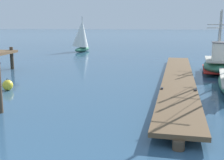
% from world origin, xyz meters
% --- Properties ---
extents(floating_dock, '(2.47, 20.49, 0.53)m').
position_xyz_m(floating_dock, '(4.81, 15.50, 0.36)').
color(floating_dock, brown).
rests_on(floating_dock, ground).
extents(fishing_boat_0, '(2.61, 5.53, 4.64)m').
position_xyz_m(fishing_boat_0, '(7.88, 19.76, 0.72)').
color(fishing_boat_0, '#337556').
rests_on(fishing_boat_0, ground).
extents(mooring_buoy, '(0.59, 0.59, 0.66)m').
position_xyz_m(mooring_buoy, '(-4.53, 11.66, 0.29)').
color(mooring_buoy, yellow).
rests_on(mooring_buoy, ground).
extents(distant_sailboat, '(2.65, 4.29, 4.60)m').
position_xyz_m(distant_sailboat, '(-7.05, 34.60, 2.07)').
color(distant_sailboat, '#337556').
rests_on(distant_sailboat, ground).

